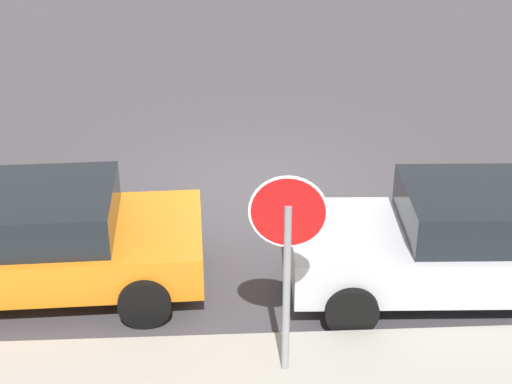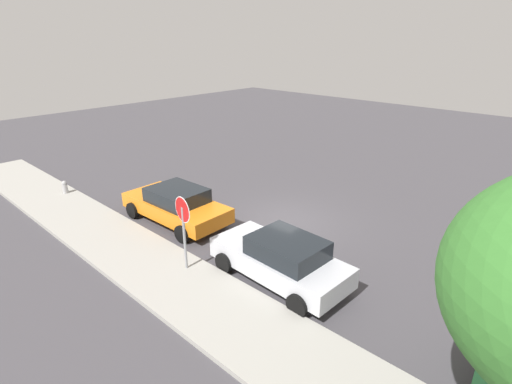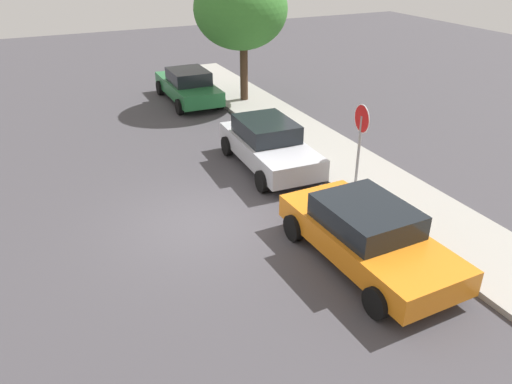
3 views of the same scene
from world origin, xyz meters
TOP-DOWN VIEW (x-y plane):
  - ground_plane at (0.00, 0.00)m, footprint 60.00×60.00m
  - sidewalk_curb at (0.00, 5.35)m, footprint 32.00×2.49m
  - stop_sign at (-0.04, 4.74)m, footprint 0.79×0.12m
  - parked_car_silver at (-2.44, 3.14)m, footprint 4.30×2.11m
  - parked_car_orange at (3.09, 2.77)m, footprint 4.54×2.23m
  - fire_hydrant at (8.91, 4.60)m, footprint 0.30×0.22m

SIDE VIEW (x-z plane):
  - ground_plane at x=0.00m, z-range 0.00..0.00m
  - sidewalk_curb at x=0.00m, z-range 0.00..0.14m
  - fire_hydrant at x=8.91m, z-range 0.00..0.72m
  - parked_car_orange at x=3.09m, z-range 0.02..1.40m
  - parked_car_silver at x=-2.44m, z-range 0.01..1.47m
  - stop_sign at x=-0.04m, z-range 0.47..2.95m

